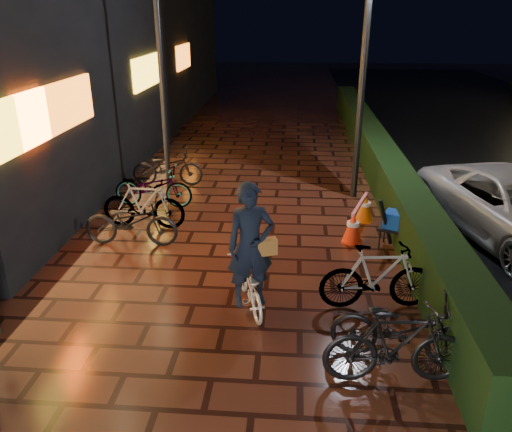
{
  "coord_description": "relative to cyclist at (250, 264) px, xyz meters",
  "views": [
    {
      "loc": [
        0.95,
        -6.04,
        4.29
      ],
      "look_at": [
        0.35,
        1.63,
        1.1
      ],
      "focal_mm": 35.0,
      "sensor_mm": 36.0,
      "label": 1
    }
  ],
  "objects": [
    {
      "name": "ground",
      "position": [
        -0.34,
        -0.55,
        -0.77
      ],
      "size": [
        80.0,
        80.0,
        0.0
      ],
      "primitive_type": "plane",
      "color": "#381911",
      "rests_on": "ground"
    },
    {
      "name": "hedge",
      "position": [
        2.96,
        7.45,
        -0.27
      ],
      "size": [
        0.7,
        20.0,
        1.0
      ],
      "primitive_type": "cube",
      "color": "black",
      "rests_on": "ground"
    },
    {
      "name": "lamp_post_hedge",
      "position": [
        2.11,
        5.19,
        2.46
      ],
      "size": [
        0.56,
        0.17,
        5.86
      ],
      "color": "black",
      "rests_on": "ground"
    },
    {
      "name": "lamp_post_sf",
      "position": [
        -2.59,
        5.45,
        1.89
      ],
      "size": [
        0.46,
        0.22,
        4.83
      ],
      "color": "black",
      "rests_on": "ground"
    },
    {
      "name": "cyclist",
      "position": [
        0.0,
        0.0,
        0.0
      ],
      "size": [
        0.94,
        1.52,
        2.06
      ],
      "color": "white",
      "rests_on": "ground"
    },
    {
      "name": "traffic_barrier",
      "position": [
        2.0,
        3.1,
        -0.45
      ],
      "size": [
        0.81,
        1.56,
        0.64
      ],
      "color": "red",
      "rests_on": "ground"
    },
    {
      "name": "cart_assembly",
      "position": [
        2.57,
        2.31,
        -0.21
      ],
      "size": [
        0.76,
        0.66,
        1.07
      ],
      "color": "black",
      "rests_on": "ground"
    },
    {
      "name": "parked_bikes_storefront",
      "position": [
        -2.58,
        3.75,
        -0.27
      ],
      "size": [
        2.01,
        4.3,
        1.07
      ],
      "color": "black",
      "rests_on": "ground"
    },
    {
      "name": "parked_bikes_hedge",
      "position": [
        1.98,
        -0.82,
        -0.25
      ],
      "size": [
        2.02,
        2.35,
        1.07
      ],
      "color": "black",
      "rests_on": "ground"
    }
  ]
}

